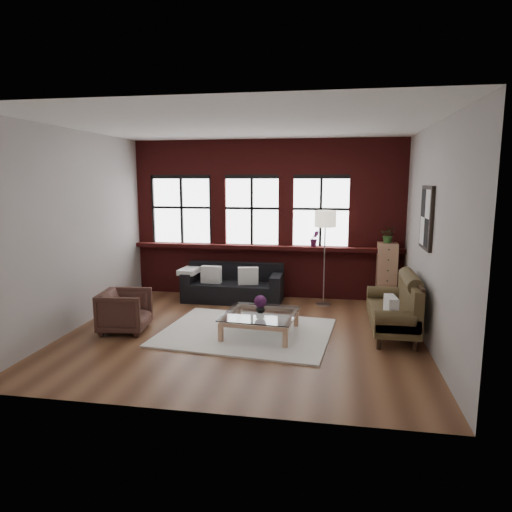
% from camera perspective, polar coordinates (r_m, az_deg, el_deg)
% --- Properties ---
extents(floor, '(5.50, 5.50, 0.00)m').
position_cam_1_polar(floor, '(7.33, -1.59, -9.66)').
color(floor, brown).
rests_on(floor, ground).
extents(ceiling, '(5.50, 5.50, 0.00)m').
position_cam_1_polar(ceiling, '(6.96, -1.71, 16.06)').
color(ceiling, white).
rests_on(ceiling, ground).
extents(wall_back, '(5.50, 0.00, 5.50)m').
position_cam_1_polar(wall_back, '(9.41, 1.36, 4.63)').
color(wall_back, '#A9A39D').
rests_on(wall_back, ground).
extents(wall_front, '(5.50, 0.00, 5.50)m').
position_cam_1_polar(wall_front, '(4.57, -7.83, -0.81)').
color(wall_front, '#A9A39D').
rests_on(wall_front, ground).
extents(wall_left, '(0.00, 5.00, 5.00)m').
position_cam_1_polar(wall_left, '(7.97, -21.44, 3.06)').
color(wall_left, '#A9A39D').
rests_on(wall_left, ground).
extents(wall_right, '(0.00, 5.00, 5.00)m').
position_cam_1_polar(wall_right, '(6.97, 21.14, 2.22)').
color(wall_right, '#A9A39D').
rests_on(wall_right, ground).
extents(brick_backwall, '(5.50, 0.12, 3.20)m').
position_cam_1_polar(brick_backwall, '(9.36, 1.30, 4.60)').
color(brick_backwall, '#5A1615').
rests_on(brick_backwall, floor).
extents(sill_ledge, '(5.50, 0.30, 0.08)m').
position_cam_1_polar(sill_ledge, '(9.33, 1.21, 1.12)').
color(sill_ledge, '#5A1615').
rests_on(sill_ledge, brick_backwall).
extents(window_left, '(1.38, 0.10, 1.50)m').
position_cam_1_polar(window_left, '(9.78, -9.22, 5.58)').
color(window_left, black).
rests_on(window_left, brick_backwall).
extents(window_mid, '(1.38, 0.10, 1.50)m').
position_cam_1_polar(window_mid, '(9.40, -0.50, 5.54)').
color(window_mid, black).
rests_on(window_mid, brick_backwall).
extents(window_right, '(1.38, 0.10, 1.50)m').
position_cam_1_polar(window_right, '(9.26, 8.10, 5.38)').
color(window_right, black).
rests_on(window_right, brick_backwall).
extents(wall_poster, '(0.05, 0.74, 0.94)m').
position_cam_1_polar(wall_poster, '(7.23, 20.56, 4.49)').
color(wall_poster, black).
rests_on(wall_poster, wall_right).
extents(shag_rug, '(2.81, 2.31, 0.03)m').
position_cam_1_polar(shag_rug, '(7.35, -1.24, -9.49)').
color(shag_rug, silver).
rests_on(shag_rug, floor).
extents(dark_sofa, '(1.96, 0.79, 0.71)m').
position_cam_1_polar(dark_sofa, '(9.13, -2.89, -3.45)').
color(dark_sofa, black).
rests_on(dark_sofa, floor).
extents(pillow_a, '(0.41, 0.16, 0.34)m').
position_cam_1_polar(pillow_a, '(9.10, -5.62, -2.32)').
color(pillow_a, silver).
rests_on(pillow_a, dark_sofa).
extents(pillow_b, '(0.42, 0.22, 0.34)m').
position_cam_1_polar(pillow_b, '(8.93, -0.99, -2.50)').
color(pillow_b, silver).
rests_on(pillow_b, dark_sofa).
extents(vintage_settee, '(0.75, 1.69, 0.90)m').
position_cam_1_polar(vintage_settee, '(7.50, 16.63, -6.01)').
color(vintage_settee, '#493B22').
rests_on(vintage_settee, floor).
extents(pillow_settee, '(0.18, 0.39, 0.34)m').
position_cam_1_polar(pillow_settee, '(6.96, 16.51, -6.23)').
color(pillow_settee, silver).
rests_on(pillow_settee, vintage_settee).
extents(armchair, '(0.82, 0.80, 0.67)m').
position_cam_1_polar(armchair, '(7.62, -16.07, -6.64)').
color(armchair, '#422821').
rests_on(armchair, floor).
extents(coffee_table, '(1.18, 1.18, 0.37)m').
position_cam_1_polar(coffee_table, '(7.21, 0.55, -8.52)').
color(coffee_table, tan).
rests_on(coffee_table, shag_rug).
extents(vase, '(0.17, 0.17, 0.15)m').
position_cam_1_polar(vase, '(7.13, 0.55, -6.57)').
color(vase, '#B2B2B2').
rests_on(vase, coffee_table).
extents(flowers, '(0.19, 0.19, 0.19)m').
position_cam_1_polar(flowers, '(7.10, 0.55, -5.70)').
color(flowers, '#4B1949').
rests_on(flowers, vase).
extents(drawer_chest, '(0.37, 0.37, 1.20)m').
position_cam_1_polar(drawer_chest, '(9.23, 15.99, -2.12)').
color(drawer_chest, tan).
rests_on(drawer_chest, floor).
extents(potted_plant_top, '(0.33, 0.30, 0.31)m').
position_cam_1_polar(potted_plant_top, '(9.11, 16.21, 2.55)').
color(potted_plant_top, '#2D5923').
rests_on(potted_plant_top, drawer_chest).
extents(floor_lamp, '(0.40, 0.40, 1.98)m').
position_cam_1_polar(floor_lamp, '(8.80, 8.55, 0.16)').
color(floor_lamp, '#A5A5A8').
rests_on(floor_lamp, floor).
extents(sill_plant, '(0.22, 0.20, 0.33)m').
position_cam_1_polar(sill_plant, '(9.18, 7.33, 2.19)').
color(sill_plant, '#4B1949').
rests_on(sill_plant, sill_ledge).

